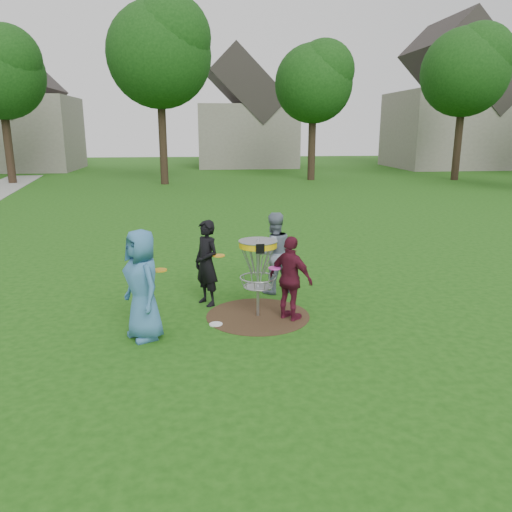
{
  "coord_description": "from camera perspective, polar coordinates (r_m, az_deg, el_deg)",
  "views": [
    {
      "loc": [
        -0.93,
        -8.09,
        3.17
      ],
      "look_at": [
        0.0,
        0.3,
        1.0
      ],
      "focal_mm": 35.0,
      "sensor_mm": 36.0,
      "label": 1
    }
  ],
  "objects": [
    {
      "name": "ground",
      "position": [
        8.74,
        0.22,
        -6.85
      ],
      "size": [
        100.0,
        100.0,
        0.0
      ],
      "primitive_type": "plane",
      "color": "#19470F",
      "rests_on": "ground"
    },
    {
      "name": "player_grey",
      "position": [
        9.74,
        2.0,
        0.34
      ],
      "size": [
        0.93,
        0.82,
        1.61
      ],
      "primitive_type": "imported",
      "rotation": [
        0.0,
        0.0,
        3.46
      ],
      "color": "slate",
      "rests_on": "ground"
    },
    {
      "name": "dirt_patch",
      "position": [
        8.74,
        0.22,
        -6.83
      ],
      "size": [
        1.8,
        1.8,
        0.01
      ],
      "primitive_type": "cylinder",
      "color": "#47331E",
      "rests_on": "ground"
    },
    {
      "name": "player_maroon",
      "position": [
        8.38,
        4.0,
        -2.6
      ],
      "size": [
        0.84,
        0.85,
        1.45
      ],
      "primitive_type": "imported",
      "rotation": [
        0.0,
        0.0,
        2.34
      ],
      "color": "#531324",
      "rests_on": "ground"
    },
    {
      "name": "disc_on_grass",
      "position": [
        8.38,
        -4.61,
        -7.79
      ],
      "size": [
        0.22,
        0.22,
        0.02
      ],
      "primitive_type": "cylinder",
      "color": "white",
      "rests_on": "ground"
    },
    {
      "name": "tree_row",
      "position": [
        28.95,
        -3.81,
        20.41
      ],
      "size": [
        51.2,
        17.42,
        9.9
      ],
      "color": "#38281C",
      "rests_on": "ground"
    },
    {
      "name": "house_row",
      "position": [
        41.56,
        1.64,
        15.76
      ],
      "size": [
        44.5,
        10.65,
        11.62
      ],
      "color": "gray",
      "rests_on": "ground"
    },
    {
      "name": "disc_golf_basket",
      "position": [
        8.42,
        0.23,
        -0.38
      ],
      "size": [
        0.66,
        0.67,
        1.38
      ],
      "color": "#9EA0A5",
      "rests_on": "ground"
    },
    {
      "name": "player_black",
      "position": [
        9.11,
        -5.67,
        -0.8
      ],
      "size": [
        0.64,
        0.69,
        1.58
      ],
      "primitive_type": "imported",
      "rotation": [
        0.0,
        0.0,
        -0.97
      ],
      "color": "black",
      "rests_on": "ground"
    },
    {
      "name": "held_discs",
      "position": [
        8.59,
        -2.59,
        -0.41
      ],
      "size": [
        2.16,
        1.83,
        0.19
      ],
      "color": "orange",
      "rests_on": "ground"
    },
    {
      "name": "player_blue",
      "position": [
        7.78,
        -12.84,
        -3.23
      ],
      "size": [
        0.9,
        1.0,
        1.72
      ],
      "primitive_type": "imported",
      "rotation": [
        0.0,
        0.0,
        -1.04
      ],
      "color": "teal",
      "rests_on": "ground"
    }
  ]
}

